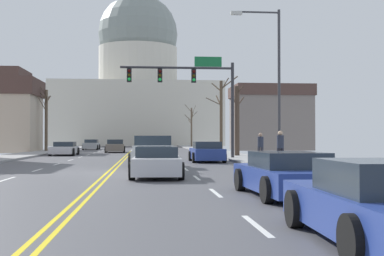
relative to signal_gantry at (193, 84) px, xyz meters
The scene contains 20 objects.
ground 14.28m from the signal_gantry, 111.21° to the right, with size 20.00×180.00×0.20m.
signal_gantry is the anchor object (origin of this frame).
street_lamp_right 10.60m from the signal_gantry, 73.28° to the right, with size 2.51×0.24×7.80m.
capitol_building 65.40m from the signal_gantry, 94.24° to the left, with size 31.12×22.89×32.05m.
sedan_near_00 5.70m from the signal_gantry, 80.09° to the right, with size 2.07×4.31×1.27m.
pickup_truck_near_01 10.83m from the signal_gantry, 107.07° to the right, with size 2.31×5.56×1.62m.
sedan_near_02 16.14m from the signal_gantry, 100.47° to the right, with size 2.10×4.48×1.18m.
sedan_near_03 22.32m from the signal_gantry, 88.83° to the right, with size 2.19×4.65×1.16m.
sedan_near_04 28.15m from the signal_gantry, 89.64° to the right, with size 2.14×4.33×1.22m.
sedan_oncoming_00 14.69m from the signal_gantry, 137.19° to the left, with size 2.11×4.70×1.15m.
sedan_oncoming_01 19.17m from the signal_gantry, 110.03° to the left, with size 2.14×4.71×1.32m.
sedan_oncoming_02 31.37m from the signal_gantry, 108.90° to the left, with size 1.94×4.54×1.27m.
flank_building_03 28.20m from the signal_gantry, 65.10° to the left, with size 9.27×7.14×7.79m.
bare_tree_00 10.46m from the signal_gantry, 70.56° to the left, with size 2.83×2.07×6.86m.
bare_tree_01 23.52m from the signal_gantry, 125.55° to the left, with size 1.20×2.23×7.08m.
bare_tree_02 5.82m from the signal_gantry, 44.82° to the left, with size 1.41×2.23×5.38m.
bare_tree_04 42.80m from the signal_gantry, 85.01° to the left, with size 1.87×1.97×6.51m.
pedestrian_00 12.15m from the signal_gantry, 73.68° to the right, with size 0.35×0.34×1.72m.
pedestrian_01 8.32m from the signal_gantry, 62.88° to the right, with size 0.35×0.34×1.66m.
bicycle_parked 16.37m from the signal_gantry, 79.88° to the right, with size 0.12×1.77×0.85m.
Camera 1 is at (1.58, -22.40, 1.54)m, focal length 47.27 mm.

